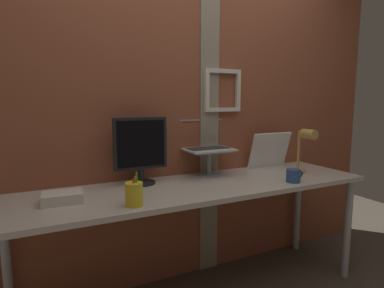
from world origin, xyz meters
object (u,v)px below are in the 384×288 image
(desk_lamp, at_px, (305,146))
(coffee_mug, at_px, (294,176))
(whiteboard_panel, at_px, (270,150))
(monitor, at_px, (141,147))
(laptop, at_px, (204,141))
(pen_cup, at_px, (134,194))

(desk_lamp, relative_size, coffee_mug, 2.57)
(whiteboard_panel, bearing_deg, desk_lamp, -73.67)
(desk_lamp, bearing_deg, monitor, 168.23)
(laptop, relative_size, coffee_mug, 2.63)
(pen_cup, bearing_deg, desk_lamp, 6.68)
(desk_lamp, bearing_deg, whiteboard_panel, 106.33)
(monitor, height_order, pen_cup, monitor)
(whiteboard_panel, bearing_deg, pen_cup, -160.46)
(whiteboard_panel, xyz_separation_m, pen_cup, (-1.23, -0.44, -0.08))
(whiteboard_panel, distance_m, pen_cup, 1.30)
(pen_cup, relative_size, coffee_mug, 1.36)
(monitor, xyz_separation_m, pen_cup, (-0.15, -0.39, -0.18))
(whiteboard_panel, height_order, pen_cup, whiteboard_panel)
(monitor, distance_m, desk_lamp, 1.18)
(laptop, xyz_separation_m, coffee_mug, (0.42, -0.47, -0.20))
(pen_cup, bearing_deg, monitor, 68.74)
(laptop, bearing_deg, monitor, -171.41)
(laptop, height_order, coffee_mug, laptop)
(monitor, distance_m, pen_cup, 0.46)
(whiteboard_panel, bearing_deg, coffee_mug, -110.35)
(pen_cup, bearing_deg, whiteboard_panel, 19.54)
(pen_cup, height_order, coffee_mug, pen_cup)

